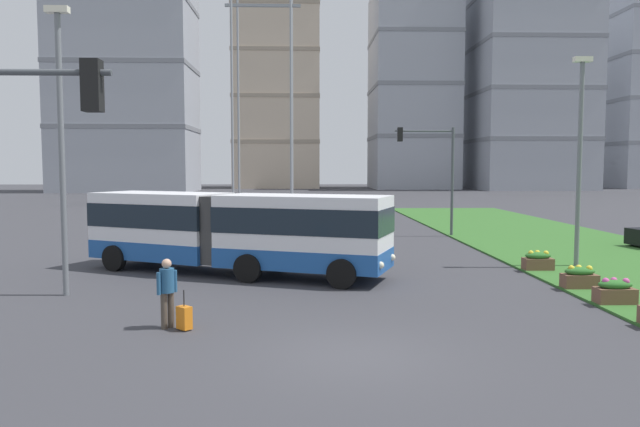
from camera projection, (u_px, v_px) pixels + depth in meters
ground_plane at (354, 355)px, 12.82m from camera, size 260.00×260.00×0.00m
articulated_bus at (234, 230)px, 22.52m from camera, size 11.77×6.98×3.00m
pedestrian_crossing at (167, 288)px, 14.94m from camera, size 0.43×0.45×1.74m
rolling_suitcase at (184, 317)px, 14.80m from camera, size 0.43×0.42×0.97m
flower_planter_1 at (615, 291)px, 17.40m from camera, size 1.10×0.56×0.74m
flower_planter_2 at (580, 277)px, 19.62m from camera, size 1.10×0.56×0.74m
flower_planter_3 at (538, 261)px, 23.10m from camera, size 1.10×0.56×0.74m
traffic_light_far_right at (434, 163)px, 34.60m from camera, size 3.43×0.28×6.26m
streetlight_left at (61, 139)px, 18.49m from camera, size 0.70×0.28×8.84m
streetlight_median at (580, 152)px, 23.73m from camera, size 0.70×0.28×8.28m
apartment_tower_west at (125, 70)px, 98.17m from camera, size 21.92×14.40×39.66m
apartment_tower_westcentre at (277, 57)px, 117.01m from camera, size 16.44×15.08×50.47m
apartment_tower_centre at (412, 91)px, 114.32m from camera, size 15.37×17.43×36.90m
apartment_tower_eastcentre at (529, 48)px, 109.44m from camera, size 19.52×19.89×50.99m
transmission_pylon at (263, 40)px, 63.99m from camera, size 9.00×6.24×32.16m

